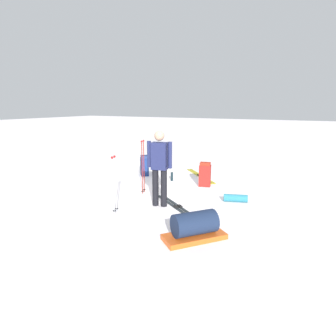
{
  "coord_description": "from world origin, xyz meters",
  "views": [
    {
      "loc": [
        6.09,
        3.25,
        2.24
      ],
      "look_at": [
        0.0,
        0.0,
        0.7
      ],
      "focal_mm": 30.24,
      "sensor_mm": 36.0,
      "label": 1
    }
  ],
  "objects_px": {
    "gear_sled": "(195,227)",
    "thermos_bottle": "(172,177)",
    "ski_pair_near": "(178,207)",
    "skier_standing": "(160,165)",
    "backpack_bright": "(205,175)",
    "ski_poles_planted_near": "(143,164)",
    "backpack_large_dark": "(144,166)",
    "ski_poles_planted_far": "(114,181)",
    "ski_pair_far": "(200,176)",
    "sleeping_mat_rolled": "(235,198)"
  },
  "relations": [
    {
      "from": "gear_sled",
      "to": "thermos_bottle",
      "type": "xyz_separation_m",
      "value": [
        -3.21,
        -2.09,
        -0.09
      ]
    },
    {
      "from": "ski_pair_near",
      "to": "gear_sled",
      "type": "relative_size",
      "value": 1.48
    },
    {
      "from": "skier_standing",
      "to": "backpack_bright",
      "type": "distance_m",
      "value": 2.1
    },
    {
      "from": "ski_poles_planted_near",
      "to": "gear_sled",
      "type": "xyz_separation_m",
      "value": [
        1.8,
        2.2,
        -0.54
      ]
    },
    {
      "from": "backpack_large_dark",
      "to": "ski_poles_planted_far",
      "type": "xyz_separation_m",
      "value": [
        3.03,
        1.21,
        0.36
      ]
    },
    {
      "from": "backpack_bright",
      "to": "ski_poles_planted_far",
      "type": "relative_size",
      "value": 0.56
    },
    {
      "from": "backpack_bright",
      "to": "ski_pair_far",
      "type": "bearing_deg",
      "value": -151.81
    },
    {
      "from": "backpack_large_dark",
      "to": "thermos_bottle",
      "type": "relative_size",
      "value": 2.52
    },
    {
      "from": "backpack_large_dark",
      "to": "ski_poles_planted_far",
      "type": "distance_m",
      "value": 3.29
    },
    {
      "from": "skier_standing",
      "to": "backpack_bright",
      "type": "height_order",
      "value": "skier_standing"
    },
    {
      "from": "gear_sled",
      "to": "thermos_bottle",
      "type": "relative_size",
      "value": 4.26
    },
    {
      "from": "ski_pair_far",
      "to": "backpack_bright",
      "type": "height_order",
      "value": "backpack_bright"
    },
    {
      "from": "skier_standing",
      "to": "thermos_bottle",
      "type": "height_order",
      "value": "skier_standing"
    },
    {
      "from": "ski_poles_planted_near",
      "to": "ski_poles_planted_far",
      "type": "height_order",
      "value": "ski_poles_planted_near"
    },
    {
      "from": "ski_poles_planted_near",
      "to": "gear_sled",
      "type": "distance_m",
      "value": 2.89
    },
    {
      "from": "ski_pair_near",
      "to": "thermos_bottle",
      "type": "bearing_deg",
      "value": -149.37
    },
    {
      "from": "backpack_bright",
      "to": "ski_poles_planted_near",
      "type": "height_order",
      "value": "ski_poles_planted_near"
    },
    {
      "from": "skier_standing",
      "to": "sleeping_mat_rolled",
      "type": "height_order",
      "value": "skier_standing"
    },
    {
      "from": "ski_poles_planted_near",
      "to": "gear_sled",
      "type": "bearing_deg",
      "value": 50.68
    },
    {
      "from": "ski_poles_planted_far",
      "to": "thermos_bottle",
      "type": "relative_size",
      "value": 4.71
    },
    {
      "from": "ski_pair_far",
      "to": "thermos_bottle",
      "type": "height_order",
      "value": "thermos_bottle"
    },
    {
      "from": "ski_pair_far",
      "to": "ski_poles_planted_far",
      "type": "bearing_deg",
      "value": -6.34
    },
    {
      "from": "backpack_bright",
      "to": "thermos_bottle",
      "type": "xyz_separation_m",
      "value": [
        -0.07,
        -1.08,
        -0.2
      ]
    },
    {
      "from": "backpack_large_dark",
      "to": "gear_sled",
      "type": "distance_m",
      "value": 4.64
    },
    {
      "from": "gear_sled",
      "to": "sleeping_mat_rolled",
      "type": "relative_size",
      "value": 2.01
    },
    {
      "from": "backpack_large_dark",
      "to": "backpack_bright",
      "type": "xyz_separation_m",
      "value": [
        0.25,
        2.17,
        0.01
      ]
    },
    {
      "from": "sleeping_mat_rolled",
      "to": "thermos_bottle",
      "type": "bearing_deg",
      "value": -113.97
    },
    {
      "from": "skier_standing",
      "to": "sleeping_mat_rolled",
      "type": "distance_m",
      "value": 2.0
    },
    {
      "from": "skier_standing",
      "to": "ski_poles_planted_far",
      "type": "distance_m",
      "value": 1.06
    },
    {
      "from": "backpack_large_dark",
      "to": "ski_pair_near",
      "type": "bearing_deg",
      "value": 46.35
    },
    {
      "from": "ski_pair_near",
      "to": "ski_pair_far",
      "type": "xyz_separation_m",
      "value": [
        -2.92,
        -0.64,
        -0.0
      ]
    },
    {
      "from": "ski_poles_planted_far",
      "to": "ski_pair_far",
      "type": "bearing_deg",
      "value": 173.66
    },
    {
      "from": "skier_standing",
      "to": "backpack_bright",
      "type": "xyz_separation_m",
      "value": [
        -1.98,
        0.33,
        -0.62
      ]
    },
    {
      "from": "ski_poles_planted_far",
      "to": "sleeping_mat_rolled",
      "type": "relative_size",
      "value": 2.23
    },
    {
      "from": "ski_pair_far",
      "to": "ski_poles_planted_near",
      "type": "xyz_separation_m",
      "value": [
        2.34,
        -0.65,
        0.75
      ]
    },
    {
      "from": "backpack_bright",
      "to": "gear_sled",
      "type": "height_order",
      "value": "backpack_bright"
    },
    {
      "from": "ski_pair_near",
      "to": "backpack_bright",
      "type": "relative_size",
      "value": 2.4
    },
    {
      "from": "gear_sled",
      "to": "ski_pair_near",
      "type": "bearing_deg",
      "value": -143.18
    },
    {
      "from": "skier_standing",
      "to": "gear_sled",
      "type": "relative_size",
      "value": 1.53
    },
    {
      "from": "ski_poles_planted_far",
      "to": "backpack_bright",
      "type": "bearing_deg",
      "value": 160.96
    },
    {
      "from": "backpack_large_dark",
      "to": "thermos_bottle",
      "type": "height_order",
      "value": "backpack_large_dark"
    },
    {
      "from": "ski_pair_far",
      "to": "skier_standing",
      "type": "bearing_deg",
      "value": 4.0
    },
    {
      "from": "skier_standing",
      "to": "ski_poles_planted_far",
      "type": "relative_size",
      "value": 1.39
    },
    {
      "from": "skier_standing",
      "to": "ski_pair_far",
      "type": "relative_size",
      "value": 1.11
    },
    {
      "from": "skier_standing",
      "to": "ski_poles_planted_far",
      "type": "xyz_separation_m",
      "value": [
        0.8,
        -0.63,
        -0.27
      ]
    },
    {
      "from": "ski_pair_near",
      "to": "gear_sled",
      "type": "distance_m",
      "value": 1.54
    },
    {
      "from": "sleeping_mat_rolled",
      "to": "ski_pair_near",
      "type": "bearing_deg",
      "value": -45.39
    },
    {
      "from": "sleeping_mat_rolled",
      "to": "backpack_bright",
      "type": "bearing_deg",
      "value": -128.93
    },
    {
      "from": "backpack_bright",
      "to": "backpack_large_dark",
      "type": "bearing_deg",
      "value": -96.57
    },
    {
      "from": "sleeping_mat_rolled",
      "to": "ski_poles_planted_far",
      "type": "bearing_deg",
      "value": -47.95
    }
  ]
}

